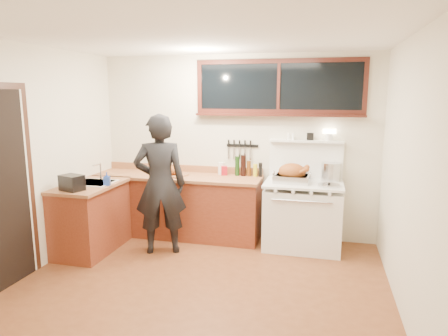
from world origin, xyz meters
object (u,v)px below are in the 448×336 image
(vintage_stove, at_px, (303,214))
(roast_turkey, at_px, (292,175))
(man, at_px, (160,184))
(cutting_board, at_px, (172,172))

(vintage_stove, xyz_separation_m, roast_turkey, (-0.15, -0.04, 0.54))
(man, relative_size, cutting_board, 4.03)
(cutting_board, height_order, roast_turkey, roast_turkey)
(man, bearing_deg, roast_turkey, 19.40)
(vintage_stove, bearing_deg, roast_turkey, -166.51)
(roast_turkey, bearing_deg, vintage_stove, 13.49)
(cutting_board, distance_m, roast_turkey, 1.69)
(cutting_board, bearing_deg, roast_turkey, -0.18)
(vintage_stove, bearing_deg, man, -161.09)
(cutting_board, xyz_separation_m, roast_turkey, (1.69, -0.01, 0.05))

